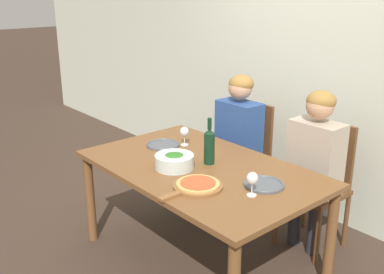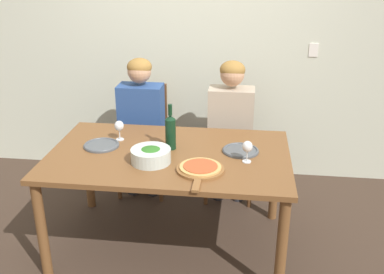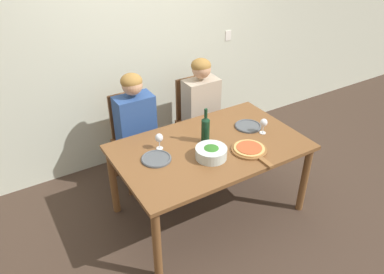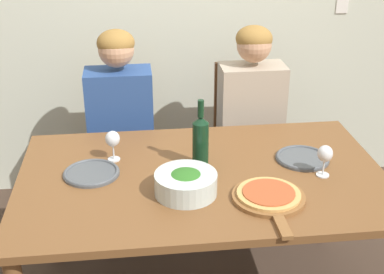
{
  "view_description": "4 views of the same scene",
  "coord_description": "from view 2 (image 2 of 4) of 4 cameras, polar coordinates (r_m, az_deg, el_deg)",
  "views": [
    {
      "loc": [
        2.15,
        -1.93,
        1.95
      ],
      "look_at": [
        -0.12,
        0.02,
        0.94
      ],
      "focal_mm": 42.0,
      "sensor_mm": 36.0,
      "label": 1
    },
    {
      "loc": [
        0.51,
        -2.82,
        2.07
      ],
      "look_at": [
        0.15,
        0.13,
        0.84
      ],
      "focal_mm": 42.0,
      "sensor_mm": 36.0,
      "label": 2
    },
    {
      "loc": [
        -1.59,
        -2.3,
        2.58
      ],
      "look_at": [
        -0.15,
        0.07,
        0.86
      ],
      "focal_mm": 35.0,
      "sensor_mm": 36.0,
      "label": 3
    },
    {
      "loc": [
        -0.3,
        -2.12,
        1.96
      ],
      "look_at": [
        -0.04,
        0.04,
        0.93
      ],
      "focal_mm": 50.0,
      "sensor_mm": 36.0,
      "label": 4
    }
  ],
  "objects": [
    {
      "name": "broccoli_bowl",
      "position": [
        3.01,
        -5.24,
        -2.33
      ],
      "size": [
        0.27,
        0.27,
        0.1
      ],
      "color": "silver",
      "rests_on": "dining_table"
    },
    {
      "name": "dinner_plate_right",
      "position": [
        3.19,
        6.18,
        -1.7
      ],
      "size": [
        0.26,
        0.26,
        0.02
      ],
      "color": "#4C5156",
      "rests_on": "dining_table"
    },
    {
      "name": "ground_plane",
      "position": [
        3.54,
        -2.7,
        -13.29
      ],
      "size": [
        40.0,
        40.0,
        0.0
      ],
      "primitive_type": "plane",
      "color": "#3D2D23"
    },
    {
      "name": "chair_left",
      "position": [
        4.11,
        -6.01,
        0.33
      ],
      "size": [
        0.42,
        0.42,
        0.97
      ],
      "color": "brown",
      "rests_on": "ground"
    },
    {
      "name": "wine_glass_right",
      "position": [
        3.0,
        7.04,
        -1.35
      ],
      "size": [
        0.07,
        0.07,
        0.15
      ],
      "color": "silver",
      "rests_on": "dining_table"
    },
    {
      "name": "wine_bottle",
      "position": [
        3.17,
        -2.67,
        0.74
      ],
      "size": [
        0.08,
        0.08,
        0.33
      ],
      "color": "black",
      "rests_on": "dining_table"
    },
    {
      "name": "person_woman",
      "position": [
        3.92,
        -6.51,
        2.82
      ],
      "size": [
        0.47,
        0.51,
        1.25
      ],
      "color": "#28282D",
      "rests_on": "ground"
    },
    {
      "name": "pizza_on_board",
      "position": [
        2.89,
        1.05,
        -4.07
      ],
      "size": [
        0.31,
        0.45,
        0.04
      ],
      "color": "brown",
      "rests_on": "dining_table"
    },
    {
      "name": "wine_glass_left",
      "position": [
        3.38,
        -9.23,
        1.29
      ],
      "size": [
        0.07,
        0.07,
        0.15
      ],
      "color": "silver",
      "rests_on": "dining_table"
    },
    {
      "name": "person_man",
      "position": [
        3.82,
        4.94,
        2.34
      ],
      "size": [
        0.47,
        0.51,
        1.25
      ],
      "color": "#28282D",
      "rests_on": "ground"
    },
    {
      "name": "dining_table",
      "position": [
        3.19,
        -2.92,
        -3.46
      ],
      "size": [
        1.69,
        1.04,
        0.76
      ],
      "color": "brown",
      "rests_on": "ground"
    },
    {
      "name": "dinner_plate_left",
      "position": [
        3.32,
        -11.43,
        -1.01
      ],
      "size": [
        0.26,
        0.26,
        0.02
      ],
      "color": "#4C5156",
      "rests_on": "dining_table"
    },
    {
      "name": "chair_right",
      "position": [
        4.01,
        4.9,
        -0.19
      ],
      "size": [
        0.42,
        0.42,
        0.97
      ],
      "color": "brown",
      "rests_on": "ground"
    },
    {
      "name": "back_wall",
      "position": [
        4.23,
        0.0,
        12.75
      ],
      "size": [
        10.0,
        0.06,
        2.7
      ],
      "color": "beige",
      "rests_on": "ground"
    }
  ]
}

